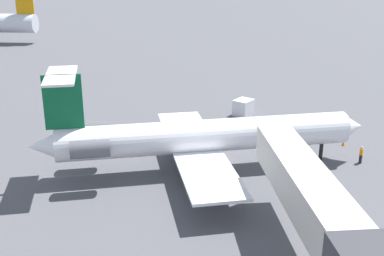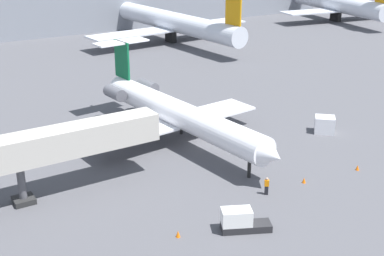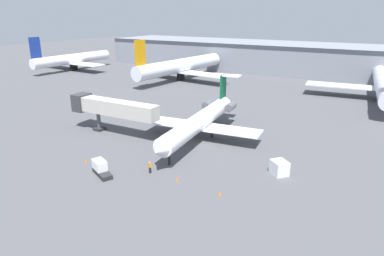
% 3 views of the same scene
% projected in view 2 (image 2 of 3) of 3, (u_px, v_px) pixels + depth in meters
% --- Properties ---
extents(ground_plane, '(400.00, 400.00, 0.10)m').
position_uv_depth(ground_plane, '(200.00, 143.00, 59.26)').
color(ground_plane, '#4C4C51').
extents(regional_jet, '(21.24, 30.56, 9.44)m').
position_uv_depth(regional_jet, '(176.00, 112.00, 58.76)').
color(regional_jet, white).
rests_on(regional_jet, ground_plane).
extents(jet_bridge, '(18.15, 3.24, 6.50)m').
position_uv_depth(jet_bridge, '(50.00, 146.00, 46.12)').
color(jet_bridge, '#B7B2A8').
rests_on(jet_bridge, ground_plane).
extents(ground_crew_marshaller, '(0.48, 0.44, 1.69)m').
position_uv_depth(ground_crew_marshaller, '(267.00, 186.00, 47.55)').
color(ground_crew_marshaller, black).
rests_on(ground_crew_marshaller, ground_plane).
extents(baggage_tug_lead, '(4.22, 2.94, 1.90)m').
position_uv_depth(baggage_tug_lead, '(241.00, 221.00, 41.93)').
color(baggage_tug_lead, '#262628').
rests_on(baggage_tug_lead, ground_plane).
extents(cargo_container_uld, '(2.95, 2.93, 1.94)m').
position_uv_depth(cargo_container_uld, '(325.00, 125.00, 61.83)').
color(cargo_container_uld, silver).
rests_on(cargo_container_uld, ground_plane).
extents(traffic_cone_near, '(0.36, 0.36, 0.55)m').
position_uv_depth(traffic_cone_near, '(304.00, 180.00, 49.91)').
color(traffic_cone_near, orange).
rests_on(traffic_cone_near, ground_plane).
extents(traffic_cone_mid, '(0.36, 0.36, 0.55)m').
position_uv_depth(traffic_cone_mid, '(358.00, 168.00, 52.51)').
color(traffic_cone_mid, orange).
rests_on(traffic_cone_mid, ground_plane).
extents(traffic_cone_far, '(0.36, 0.36, 0.55)m').
position_uv_depth(traffic_cone_far, '(178.00, 234.00, 41.24)').
color(traffic_cone_far, orange).
rests_on(traffic_cone_far, ground_plane).
extents(terminal_building, '(160.29, 26.09, 10.26)m').
position_uv_depth(terminal_building, '(16.00, 7.00, 121.31)').
color(terminal_building, gray).
rests_on(terminal_building, ground_plane).
extents(parked_airliner_centre, '(36.66, 43.35, 13.31)m').
position_uv_depth(parked_airliner_centre, '(171.00, 22.00, 108.50)').
color(parked_airliner_centre, silver).
rests_on(parked_airliner_centre, ground_plane).
extents(parked_airliner_east_mid, '(30.27, 35.59, 13.56)m').
position_uv_depth(parked_airliner_east_mid, '(337.00, 4.00, 132.28)').
color(parked_airliner_east_mid, silver).
rests_on(parked_airliner_east_mid, ground_plane).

